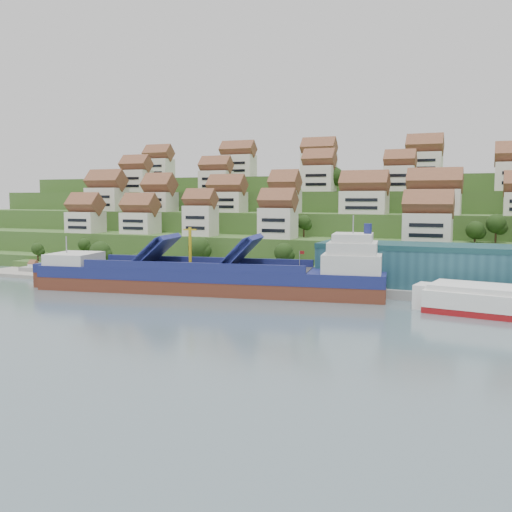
% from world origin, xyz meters
% --- Properties ---
extents(ground, '(300.00, 300.00, 0.00)m').
position_xyz_m(ground, '(0.00, 0.00, 0.00)').
color(ground, slate).
rests_on(ground, ground).
extents(quay, '(180.00, 14.00, 2.20)m').
position_xyz_m(quay, '(20.00, 15.00, 1.10)').
color(quay, gray).
rests_on(quay, ground).
extents(pebble_beach, '(45.00, 20.00, 1.00)m').
position_xyz_m(pebble_beach, '(-58.00, 12.00, 0.50)').
color(pebble_beach, gray).
rests_on(pebble_beach, ground).
extents(hillside, '(260.00, 128.00, 31.00)m').
position_xyz_m(hillside, '(0.00, 103.55, 10.66)').
color(hillside, '#2D4C1E').
rests_on(hillside, ground).
extents(hillside_village, '(157.66, 61.85, 28.68)m').
position_xyz_m(hillside_village, '(-1.15, 61.18, 24.59)').
color(hillside_village, silver).
rests_on(hillside_village, ground).
extents(hillside_trees, '(139.23, 62.48, 30.33)m').
position_xyz_m(hillside_trees, '(-9.09, 44.97, 16.67)').
color(hillside_trees, '#203A13').
rests_on(hillside_trees, ground).
extents(warehouse, '(60.00, 15.00, 10.00)m').
position_xyz_m(warehouse, '(52.00, 17.00, 7.20)').
color(warehouse, '#214D5B').
rests_on(warehouse, quay).
extents(flagpole, '(1.28, 0.16, 8.00)m').
position_xyz_m(flagpole, '(18.11, 10.00, 6.88)').
color(flagpole, gray).
rests_on(flagpole, quay).
extents(beach_huts, '(14.40, 3.70, 2.20)m').
position_xyz_m(beach_huts, '(-60.00, 10.75, 2.10)').
color(beach_huts, white).
rests_on(beach_huts, pebble_beach).
extents(cargo_ship, '(86.20, 26.18, 18.99)m').
position_xyz_m(cargo_ship, '(-0.31, 1.54, 3.55)').
color(cargo_ship, '#5B2A1C').
rests_on(cargo_ship, ground).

